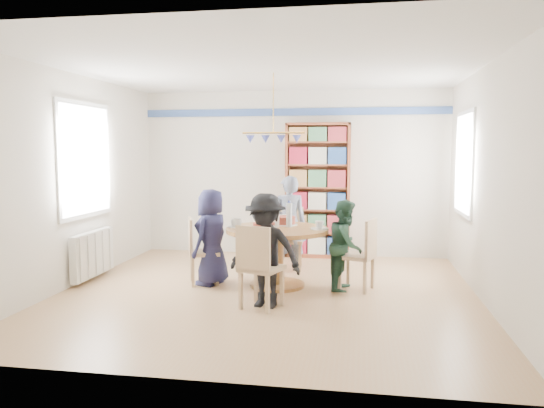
% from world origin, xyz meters
% --- Properties ---
extents(ground, '(5.00, 5.00, 0.00)m').
position_xyz_m(ground, '(0.00, 0.00, 0.00)').
color(ground, '#A78258').
extents(room_shell, '(5.00, 5.00, 5.00)m').
position_xyz_m(room_shell, '(-0.26, 0.87, 1.65)').
color(room_shell, white).
rests_on(room_shell, ground).
extents(radiator, '(0.12, 1.00, 0.60)m').
position_xyz_m(radiator, '(-2.42, 0.30, 0.35)').
color(radiator, silver).
rests_on(radiator, ground).
extents(dining_table, '(1.30, 1.30, 0.75)m').
position_xyz_m(dining_table, '(0.08, 0.36, 0.56)').
color(dining_table, olive).
rests_on(dining_table, ground).
extents(chair_left, '(0.49, 0.49, 0.86)m').
position_xyz_m(chair_left, '(-0.95, 0.31, 0.47)').
color(chair_left, tan).
rests_on(chair_left, ground).
extents(chair_right, '(0.50, 0.50, 0.89)m').
position_xyz_m(chair_right, '(1.14, 0.33, 0.49)').
color(chair_right, tan).
rests_on(chair_right, ground).
extents(chair_far, '(0.43, 0.43, 0.89)m').
position_xyz_m(chair_far, '(0.09, 1.41, 0.49)').
color(chair_far, tan).
rests_on(chair_far, ground).
extents(chair_near, '(0.52, 0.52, 0.93)m').
position_xyz_m(chair_near, '(0.02, -0.66, 0.51)').
color(chair_near, tan).
rests_on(chair_near, ground).
extents(person_left, '(0.56, 0.70, 1.24)m').
position_xyz_m(person_left, '(-0.78, 0.31, 0.62)').
color(person_left, '#171732').
rests_on(person_left, ground).
extents(person_right, '(0.50, 0.60, 1.12)m').
position_xyz_m(person_right, '(0.94, 0.34, 0.56)').
color(person_right, '#1C3828').
rests_on(person_right, ground).
extents(person_far, '(0.56, 0.43, 1.37)m').
position_xyz_m(person_far, '(0.10, 1.25, 0.69)').
color(person_far, gray).
rests_on(person_far, ground).
extents(person_near, '(0.89, 0.63, 1.26)m').
position_xyz_m(person_near, '(0.09, -0.54, 0.63)').
color(person_near, black).
rests_on(person_near, ground).
extents(bookshelf, '(1.03, 0.31, 2.16)m').
position_xyz_m(bookshelf, '(0.43, 2.34, 1.07)').
color(bookshelf, brown).
rests_on(bookshelf, ground).
extents(tableware, '(1.28, 1.28, 0.34)m').
position_xyz_m(tableware, '(0.05, 0.38, 0.82)').
color(tableware, white).
rests_on(tableware, dining_table).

